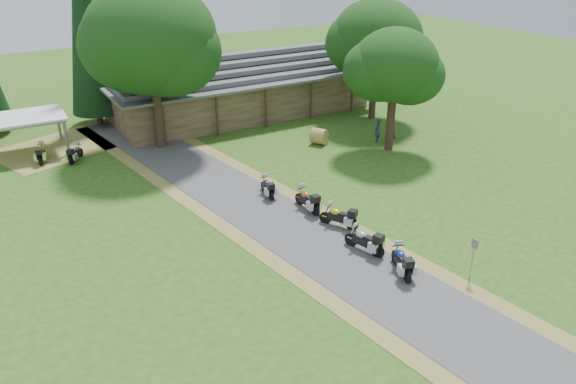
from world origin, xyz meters
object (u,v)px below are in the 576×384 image
motorcycle_row_b (364,239)px  motorcycle_carport_a (41,152)px  motorcycle_row_d (307,199)px  lodge (239,83)px  motorcycle_carport_b (75,152)px  motorcycle_row_c (339,216)px  motorcycle_row_a (402,260)px  motorcycle_row_e (267,186)px  carport (21,135)px  hay_bale (319,136)px

motorcycle_row_b → motorcycle_carport_a: size_ratio=1.09×
motorcycle_row_b → motorcycle_row_d: motorcycle_row_d is taller
lodge → motorcycle_carport_b: 14.68m
motorcycle_row_c → motorcycle_carport_b: size_ratio=1.09×
motorcycle_row_a → motorcycle_carport_a: bearing=48.2°
motorcycle_carport_a → motorcycle_row_e: bearing=-123.5°
lodge → motorcycle_row_b: 23.41m
carport → motorcycle_row_a: carport is taller
motorcycle_row_b → hay_bale: bearing=-42.0°
lodge → motorcycle_row_c: size_ratio=11.49×
lodge → hay_bale: (1.42, -9.62, -1.90)m
carport → motorcycle_row_c: (12.24, -19.22, -0.63)m
motorcycle_row_b → hay_bale: motorcycle_row_b is taller
lodge → motorcycle_row_e: size_ratio=12.87×
motorcycle_row_c → hay_bale: bearing=-59.5°
motorcycle_row_e → motorcycle_row_c: bearing=-156.4°
carport → motorcycle_row_c: bearing=-55.8°
lodge → motorcycle_row_e: 16.37m
motorcycle_carport_b → motorcycle_row_d: bearing=-110.6°
motorcycle_row_c → motorcycle_row_e: size_ratio=1.12×
motorcycle_row_a → carport: bearing=47.7°
carport → motorcycle_row_b: (11.87, -21.78, -0.60)m
motorcycle_row_c → motorcycle_row_e: motorcycle_row_c is taller
motorcycle_row_c → motorcycle_row_d: (-0.35, 2.40, 0.02)m
motorcycle_row_c → motorcycle_carport_b: (-9.49, 16.02, -0.05)m
hay_bale → motorcycle_row_d: bearing=-127.0°
motorcycle_row_c → motorcycle_carport_b: motorcycle_row_c is taller
motorcycle_row_d → motorcycle_carport_a: size_ratio=1.09×
carport → motorcycle_row_d: 20.60m
motorcycle_row_c → motorcycle_carport_a: size_ratio=1.05×
lodge → motorcycle_row_b: (-4.81, -22.84, -1.79)m
motorcycle_row_c → motorcycle_row_d: motorcycle_row_d is taller
hay_bale → carport: bearing=154.7°
lodge → motorcycle_carport_a: 16.26m
motorcycle_carport_a → hay_bale: size_ratio=1.60×
carport → hay_bale: (18.10, -8.56, -0.71)m
motorcycle_row_a → motorcycle_row_e: (-1.24, 9.90, -0.08)m
carport → hay_bale: size_ratio=5.26×
hay_bale → motorcycle_carport_a: bearing=159.7°
motorcycle_row_b → motorcycle_row_d: 4.96m
motorcycle_row_d → hay_bale: motorcycle_row_d is taller
carport → motorcycle_row_e: size_ratio=3.51×
carport → motorcycle_row_d: carport is taller
motorcycle_row_a → motorcycle_row_e: 9.98m
motorcycle_carport_a → hay_bale: motorcycle_carport_a is taller
motorcycle_row_d → motorcycle_carport_b: motorcycle_row_d is taller
motorcycle_row_a → motorcycle_row_e: bearing=28.0°
motorcycle_row_a → motorcycle_row_c: 4.83m
motorcycle_row_c → lodge: bearing=-43.0°
carport → motorcycle_row_b: size_ratio=3.03×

